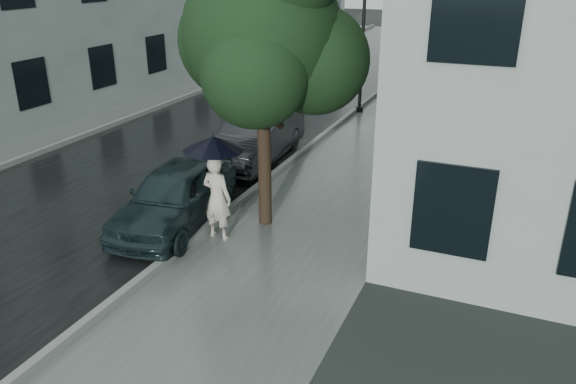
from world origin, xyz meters
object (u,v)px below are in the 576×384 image
at_px(car_near, 175,195).
at_px(car_far, 257,137).
at_px(pedestrian, 217,198).
at_px(street_tree, 265,31).
at_px(lamp_post, 359,36).

relative_size(car_near, car_far, 0.93).
relative_size(pedestrian, street_tree, 0.29).
bearing_deg(lamp_post, street_tree, -81.85).
height_order(pedestrian, lamp_post, lamp_post).
bearing_deg(street_tree, car_near, -151.76).
bearing_deg(car_near, pedestrian, -16.79).
height_order(street_tree, car_far, street_tree).
height_order(lamp_post, car_far, lamp_post).
bearing_deg(pedestrian, car_far, -66.64).
bearing_deg(pedestrian, street_tree, -110.14).
xyz_separation_m(street_tree, car_far, (-1.92, 3.46, -3.27)).
distance_m(pedestrian, street_tree, 3.33).
distance_m(car_near, car_far, 4.37).
bearing_deg(car_near, street_tree, 22.07).
bearing_deg(lamp_post, car_near, -91.29).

